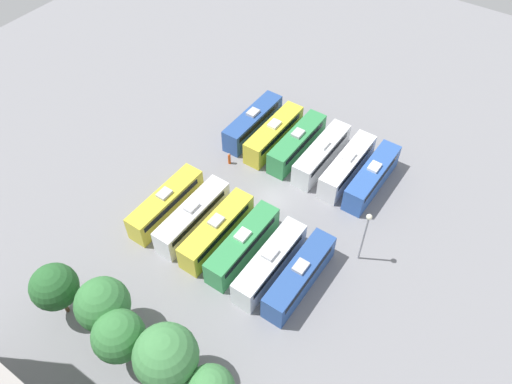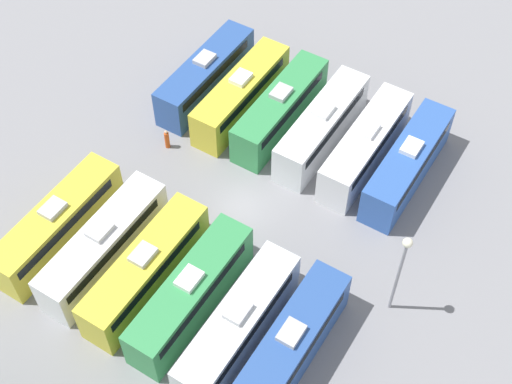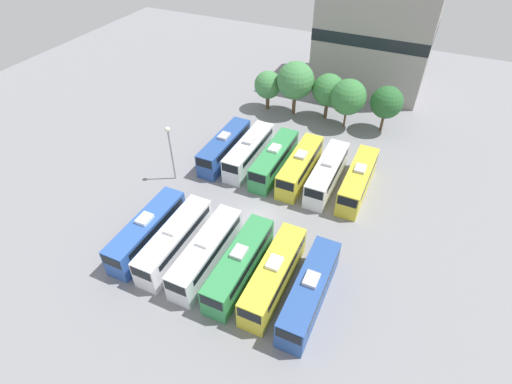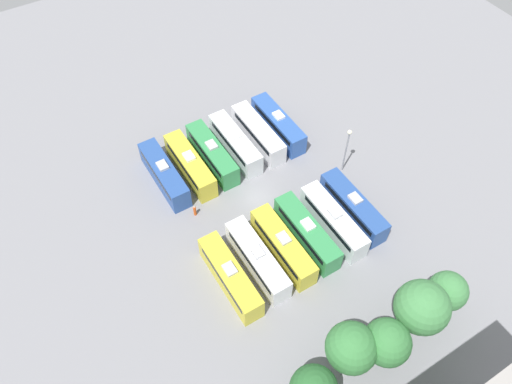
# 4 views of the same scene
# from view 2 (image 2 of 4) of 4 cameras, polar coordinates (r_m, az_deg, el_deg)

# --- Properties ---
(ground_plane) EXTENTS (119.45, 119.45, 0.00)m
(ground_plane) POSITION_cam_2_polar(r_m,az_deg,el_deg) (50.07, -1.14, -1.26)
(ground_plane) COLOR gray
(bus_0) EXTENTS (2.47, 10.50, 3.58)m
(bus_0) POSITION_cam_2_polar(r_m,az_deg,el_deg) (51.49, 12.03, 2.29)
(bus_0) COLOR #2D56A8
(bus_0) RESTS_ON ground_plane
(bus_1) EXTENTS (2.47, 10.50, 3.58)m
(bus_1) POSITION_cam_2_polar(r_m,az_deg,el_deg) (52.10, 8.74, 3.72)
(bus_1) COLOR silver
(bus_1) RESTS_ON ground_plane
(bus_2) EXTENTS (2.47, 10.50, 3.58)m
(bus_2) POSITION_cam_2_polar(r_m,az_deg,el_deg) (53.04, 5.28, 5.28)
(bus_2) COLOR silver
(bus_2) RESTS_ON ground_plane
(bus_3) EXTENTS (2.47, 10.50, 3.58)m
(bus_3) POSITION_cam_2_polar(r_m,az_deg,el_deg) (54.14, 1.95, 6.69)
(bus_3) COLOR #338C4C
(bus_3) RESTS_ON ground_plane
(bus_4) EXTENTS (2.47, 10.50, 3.58)m
(bus_4) POSITION_cam_2_polar(r_m,az_deg,el_deg) (55.27, -1.21, 7.85)
(bus_4) COLOR gold
(bus_4) RESTS_ON ground_plane
(bus_5) EXTENTS (2.47, 10.50, 3.58)m
(bus_5) POSITION_cam_2_polar(r_m,az_deg,el_deg) (56.99, -4.06, 9.33)
(bus_5) COLOR #284C93
(bus_5) RESTS_ON ground_plane
(bus_6) EXTENTS (2.47, 10.50, 3.58)m
(bus_6) POSITION_cam_2_polar(r_m,az_deg,el_deg) (42.44, 2.73, -12.24)
(bus_6) COLOR #284C93
(bus_6) RESTS_ON ground_plane
(bus_7) EXTENTS (2.47, 10.50, 3.58)m
(bus_7) POSITION_cam_2_polar(r_m,az_deg,el_deg) (43.06, -1.44, -10.57)
(bus_7) COLOR silver
(bus_7) RESTS_ON ground_plane
(bus_8) EXTENTS (2.47, 10.50, 3.58)m
(bus_8) POSITION_cam_2_polar(r_m,az_deg,el_deg) (44.29, -5.24, -8.07)
(bus_8) COLOR #338C4C
(bus_8) RESTS_ON ground_plane
(bus_9) EXTENTS (2.47, 10.50, 3.58)m
(bus_9) POSITION_cam_2_polar(r_m,az_deg,el_deg) (45.54, -8.81, -6.14)
(bus_9) COLOR gold
(bus_9) RESTS_ON ground_plane
(bus_10) EXTENTS (2.47, 10.50, 3.58)m
(bus_10) POSITION_cam_2_polar(r_m,az_deg,el_deg) (47.07, -12.08, -4.19)
(bus_10) COLOR white
(bus_10) RESTS_ON ground_plane
(bus_11) EXTENTS (2.47, 10.50, 3.58)m
(bus_11) POSITION_cam_2_polar(r_m,az_deg,el_deg) (48.81, -15.58, -2.47)
(bus_11) COLOR gold
(bus_11) RESTS_ON ground_plane
(worker_person) EXTENTS (0.36, 0.36, 1.70)m
(worker_person) POSITION_cam_2_polar(r_m,az_deg,el_deg) (53.64, -7.14, 4.20)
(worker_person) COLOR #CC4C19
(worker_person) RESTS_ON ground_plane
(light_pole) EXTENTS (0.60, 0.60, 7.36)m
(light_pole) POSITION_cam_2_polar(r_m,az_deg,el_deg) (42.24, 11.59, -5.58)
(light_pole) COLOR gray
(light_pole) RESTS_ON ground_plane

